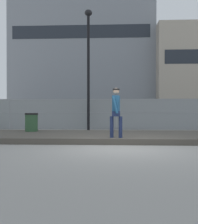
% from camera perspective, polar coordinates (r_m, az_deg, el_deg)
% --- Properties ---
extents(ground_plane, '(120.00, 120.00, 0.00)m').
position_cam_1_polar(ground_plane, '(7.82, 5.31, -8.11)').
color(ground_plane, gray).
extents(gravel_berm, '(14.27, 3.63, 0.21)m').
position_cam_1_polar(gravel_berm, '(10.03, 4.72, -5.63)').
color(gravel_berm, '#4C473F').
rests_on(gravel_berm, ground_plane).
extents(skateboard, '(0.82, 0.33, 0.07)m').
position_cam_1_polar(skateboard, '(8.61, 3.98, -6.93)').
color(skateboard, black).
rests_on(skateboard, ground_plane).
extents(skater, '(0.73, 0.61, 1.86)m').
position_cam_1_polar(skater, '(8.54, 3.98, 0.26)').
color(skater, '#B2ADA8').
rests_on(skater, skateboard).
extents(chain_fence, '(26.45, 0.06, 1.85)m').
position_cam_1_polar(chain_fence, '(14.92, 4.04, -0.45)').
color(chain_fence, gray).
rests_on(chain_fence, ground_plane).
extents(street_lamp, '(0.44, 0.44, 6.95)m').
position_cam_1_polar(street_lamp, '(14.54, -2.48, 12.94)').
color(street_lamp, black).
rests_on(street_lamp, ground_plane).
extents(parked_car_near, '(4.52, 2.18, 1.66)m').
position_cam_1_polar(parked_car_near, '(18.35, -12.54, -0.59)').
color(parked_car_near, '#474C54').
rests_on(parked_car_near, ground_plane).
extents(parked_car_mid, '(4.54, 2.24, 1.66)m').
position_cam_1_polar(parked_car_mid, '(17.86, 6.69, -0.61)').
color(parked_car_mid, '#566B4C').
rests_on(parked_car_mid, ground_plane).
extents(library_building, '(28.61, 12.62, 25.93)m').
position_cam_1_polar(library_building, '(54.41, -3.50, 12.96)').
color(library_building, slate).
rests_on(library_building, ground_plane).
extents(trash_bin, '(0.59, 0.59, 1.03)m').
position_cam_1_polar(trash_bin, '(11.52, -15.39, -2.78)').
color(trash_bin, '#2D5133').
rests_on(trash_bin, ground_plane).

